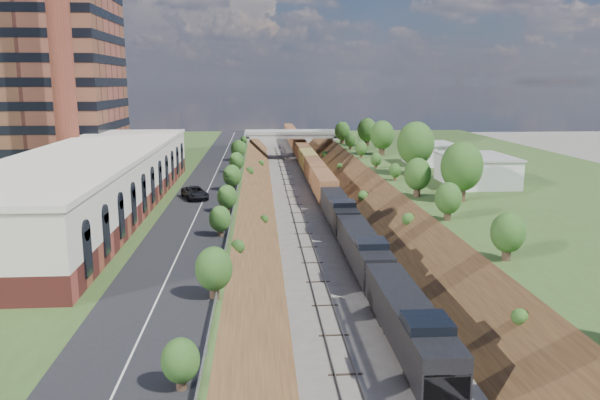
# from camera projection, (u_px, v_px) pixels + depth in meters

# --- Properties ---
(platform_left) EXTENTS (44.00, 180.00, 5.00)m
(platform_left) POSITION_uv_depth(u_px,v_px,m) (101.00, 196.00, 90.66)
(platform_left) COLOR #3A5221
(platform_left) RESTS_ON ground
(platform_right) EXTENTS (44.00, 180.00, 5.00)m
(platform_right) POSITION_uv_depth(u_px,v_px,m) (514.00, 190.00, 95.20)
(platform_right) COLOR #3A5221
(platform_right) RESTS_ON ground
(embankment_left) EXTENTS (10.00, 180.00, 10.00)m
(embankment_left) POSITION_uv_depth(u_px,v_px,m) (243.00, 209.00, 92.67)
(embankment_left) COLOR brown
(embankment_left) RESTS_ON ground
(embankment_right) EXTENTS (10.00, 180.00, 10.00)m
(embankment_right) POSITION_uv_depth(u_px,v_px,m) (380.00, 207.00, 94.18)
(embankment_right) COLOR brown
(embankment_right) RESTS_ON ground
(rail_left_track) EXTENTS (1.58, 180.00, 0.18)m
(rail_left_track) POSITION_uv_depth(u_px,v_px,m) (296.00, 208.00, 93.23)
(rail_left_track) COLOR gray
(rail_left_track) RESTS_ON ground
(rail_right_track) EXTENTS (1.58, 180.00, 0.18)m
(rail_right_track) POSITION_uv_depth(u_px,v_px,m) (328.00, 208.00, 93.59)
(rail_right_track) COLOR gray
(rail_right_track) RESTS_ON ground
(road) EXTENTS (8.00, 180.00, 0.10)m
(road) POSITION_uv_depth(u_px,v_px,m) (214.00, 178.00, 91.36)
(road) COLOR black
(road) RESTS_ON platform_left
(guardrail) EXTENTS (0.10, 171.00, 0.70)m
(guardrail) POSITION_uv_depth(u_px,v_px,m) (240.00, 175.00, 91.35)
(guardrail) COLOR #99999E
(guardrail) RESTS_ON platform_left
(commercial_building) EXTENTS (14.30, 62.30, 7.00)m
(commercial_building) POSITION_uv_depth(u_px,v_px,m) (91.00, 181.00, 68.31)
(commercial_building) COLOR maroon
(commercial_building) RESTS_ON platform_left
(highrise_tower) EXTENTS (22.00, 22.00, 53.90)m
(highrise_tower) POSITION_uv_depth(u_px,v_px,m) (39.00, 1.00, 95.62)
(highrise_tower) COLOR brown
(highrise_tower) RESTS_ON platform_left
(smokestack) EXTENTS (3.20, 3.20, 40.00)m
(smokestack) POSITION_uv_depth(u_px,v_px,m) (61.00, 44.00, 82.09)
(smokestack) COLOR maroon
(smokestack) RESTS_ON platform_left
(overpass) EXTENTS (24.50, 8.30, 7.40)m
(overpass) POSITION_uv_depth(u_px,v_px,m) (291.00, 140.00, 153.07)
(overpass) COLOR gray
(overpass) RESTS_ON ground
(white_building_near) EXTENTS (9.00, 12.00, 4.00)m
(white_building_near) POSITION_uv_depth(u_px,v_px,m) (476.00, 171.00, 85.83)
(white_building_near) COLOR silver
(white_building_near) RESTS_ON platform_right
(white_building_far) EXTENTS (8.00, 10.00, 3.60)m
(white_building_far) POSITION_uv_depth(u_px,v_px,m) (430.00, 154.00, 107.35)
(white_building_far) COLOR silver
(white_building_far) RESTS_ON platform_right
(tree_right_large) EXTENTS (5.25, 5.25, 7.61)m
(tree_right_large) POSITION_uv_depth(u_px,v_px,m) (462.00, 167.00, 73.18)
(tree_right_large) COLOR #473323
(tree_right_large) RESTS_ON platform_right
(tree_left_crest) EXTENTS (2.45, 2.45, 3.55)m
(tree_left_crest) POSITION_uv_depth(u_px,v_px,m) (221.00, 228.00, 52.11)
(tree_left_crest) COLOR #473323
(tree_left_crest) RESTS_ON platform_left
(freight_train) EXTENTS (3.08, 189.59, 4.59)m
(freight_train) POSITION_uv_depth(u_px,v_px,m) (308.00, 160.00, 130.31)
(freight_train) COLOR black
(freight_train) RESTS_ON ground
(suv) EXTENTS (4.34, 6.18, 1.56)m
(suv) POSITION_uv_depth(u_px,v_px,m) (195.00, 193.00, 74.91)
(suv) COLOR black
(suv) RESTS_ON road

